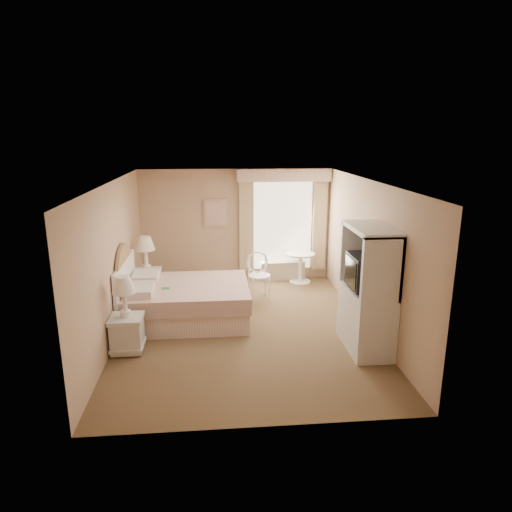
{
  "coord_description": "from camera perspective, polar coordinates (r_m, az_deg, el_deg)",
  "views": [
    {
      "loc": [
        -0.48,
        -7.24,
        3.23
      ],
      "look_at": [
        0.22,
        0.3,
        1.2
      ],
      "focal_mm": 32.0,
      "sensor_mm": 36.0,
      "label": 1
    }
  ],
  "objects": [
    {
      "name": "nightstand_far",
      "position": [
        9.37,
        -13.44,
        -2.46
      ],
      "size": [
        0.53,
        0.53,
        1.27
      ],
      "color": "silver",
      "rests_on": "room"
    },
    {
      "name": "round_table",
      "position": [
        10.21,
        5.56,
        -0.86
      ],
      "size": [
        0.63,
        0.63,
        0.67
      ],
      "color": "white",
      "rests_on": "room"
    },
    {
      "name": "armoire",
      "position": [
        7.16,
        13.74,
        -5.28
      ],
      "size": [
        0.58,
        1.16,
        1.92
      ],
      "color": "silver",
      "rests_on": "room"
    },
    {
      "name": "window",
      "position": [
        10.19,
        3.42,
        4.31
      ],
      "size": [
        2.05,
        0.22,
        2.51
      ],
      "color": "white",
      "rests_on": "room"
    },
    {
      "name": "nightstand_near",
      "position": [
        7.24,
        -15.89,
        -8.19
      ],
      "size": [
        0.49,
        0.49,
        1.19
      ],
      "color": "silver",
      "rests_on": "room"
    },
    {
      "name": "room",
      "position": [
        7.52,
        -1.48,
        -0.25
      ],
      "size": [
        4.21,
        5.51,
        2.51
      ],
      "color": "brown",
      "rests_on": "ground"
    },
    {
      "name": "cafe_chair",
      "position": [
        9.19,
        0.31,
        -1.97
      ],
      "size": [
        0.51,
        0.51,
        0.94
      ],
      "rotation": [
        0.0,
        0.0,
        0.14
      ],
      "color": "white",
      "rests_on": "room"
    },
    {
      "name": "bed",
      "position": [
        8.26,
        -9.45,
        -5.48
      ],
      "size": [
        2.19,
        1.72,
        1.52
      ],
      "color": "tan",
      "rests_on": "room"
    },
    {
      "name": "framed_art",
      "position": [
        10.09,
        -5.1,
        5.39
      ],
      "size": [
        0.52,
        0.04,
        0.62
      ],
      "color": "tan",
      "rests_on": "room"
    }
  ]
}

